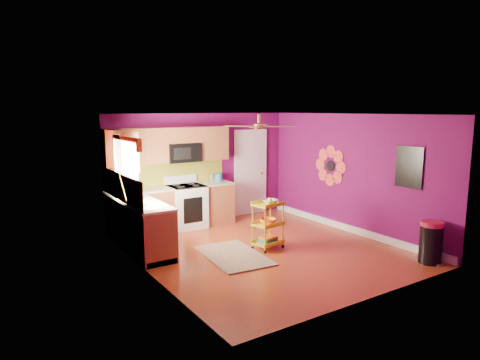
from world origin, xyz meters
TOP-DOWN VIEW (x-y plane):
  - ground at (0.00, 0.00)m, footprint 5.00×5.00m
  - room_envelope at (0.03, 0.00)m, footprint 4.54×5.04m
  - lower_cabinets at (-1.35, 1.82)m, footprint 2.81×2.31m
  - electric_range at (-0.55, 2.17)m, footprint 0.76×0.66m
  - upper_cabinetry at (-1.24, 2.17)m, footprint 2.80×2.30m
  - left_window at (-2.22, 1.05)m, footprint 0.08×1.35m
  - panel_door at (1.35, 2.47)m, footprint 0.95×0.11m
  - right_wall_art at (2.23, -0.34)m, footprint 0.04×2.74m
  - ceiling_fan at (0.00, 0.20)m, footprint 1.01×1.01m
  - shag_rug at (-0.68, -0.01)m, footprint 1.09×1.63m
  - rolling_cart at (0.09, 0.01)m, footprint 0.59×0.47m
  - trash_can at (1.96, -2.10)m, footprint 0.45×0.46m
  - teal_kettle at (0.33, 2.27)m, footprint 0.18×0.18m
  - toaster at (0.28, 2.33)m, footprint 0.22×0.15m
  - soap_bottle_a at (-1.99, 1.37)m, footprint 0.08×0.08m
  - soap_bottle_b at (-1.94, 1.54)m, footprint 0.12×0.12m
  - counter_dish at (-1.94, 1.85)m, footprint 0.26×0.26m
  - counter_cup at (-2.07, 0.72)m, footprint 0.13×0.13m

SIDE VIEW (x-z plane):
  - ground at x=0.00m, z-range 0.00..0.00m
  - shag_rug at x=-0.68m, z-range 0.00..0.02m
  - trash_can at x=1.96m, z-range 0.00..0.72m
  - lower_cabinets at x=-1.35m, z-range -0.04..0.90m
  - electric_range at x=-0.55m, z-range -0.08..1.05m
  - rolling_cart at x=0.09m, z-range 0.01..0.98m
  - counter_dish at x=-1.94m, z-range 0.94..1.00m
  - counter_cup at x=-2.07m, z-range 0.94..1.05m
  - soap_bottle_b at x=-1.94m, z-range 0.94..1.09m
  - teal_kettle at x=0.33m, z-range 0.92..1.13m
  - panel_door at x=1.35m, z-range -0.05..2.10m
  - soap_bottle_a at x=-1.99m, z-range 0.94..1.11m
  - toaster at x=0.28m, z-range 0.94..1.12m
  - right_wall_art at x=2.23m, z-range 0.92..1.96m
  - room_envelope at x=0.03m, z-range 0.37..2.89m
  - left_window at x=-2.22m, z-range 1.20..2.28m
  - upper_cabinetry at x=-1.24m, z-range 1.17..2.43m
  - ceiling_fan at x=0.00m, z-range 2.16..2.42m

